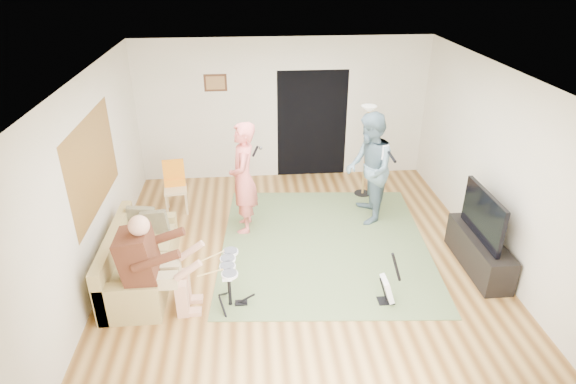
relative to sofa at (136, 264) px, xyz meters
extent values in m
plane|color=brown|center=(2.28, 0.29, -0.25)|extent=(6.00, 6.00, 0.00)
plane|color=white|center=(2.28, 0.29, 2.45)|extent=(6.00, 6.00, 0.00)
plane|color=olive|center=(-0.46, 0.49, 1.30)|extent=(0.00, 2.05, 2.05)
plane|color=black|center=(2.83, 3.28, 0.80)|extent=(2.10, 0.00, 2.10)
cube|color=#3F2314|center=(1.03, 3.28, 1.65)|extent=(0.42, 0.03, 0.32)
cube|color=#556940|center=(2.70, 0.67, -0.24)|extent=(3.38, 3.71, 0.02)
cube|color=#A38D51|center=(0.08, 0.00, -0.06)|extent=(0.76, 1.51, 0.37)
cube|color=#A38D51|center=(-0.24, 0.00, 0.13)|extent=(0.14, 1.87, 0.76)
cube|color=#A38D51|center=(0.08, 0.84, 0.02)|extent=(0.76, 0.18, 0.53)
cube|color=#A38D51|center=(0.08, -0.84, 0.02)|extent=(0.76, 0.18, 0.53)
cube|color=#4D2415|center=(0.23, -0.65, 0.56)|extent=(0.38, 0.49, 0.63)
sphere|color=tan|center=(0.30, -0.65, 0.98)|extent=(0.25, 0.25, 0.25)
cylinder|color=black|center=(1.28, -0.65, 0.07)|extent=(0.04, 0.04, 0.61)
cube|color=white|center=(1.28, -0.65, 0.37)|extent=(0.12, 0.61, 0.04)
imported|color=#E56863|center=(1.49, 1.24, 0.65)|extent=(0.46, 0.67, 1.81)
imported|color=slate|center=(3.51, 1.39, 0.67)|extent=(0.76, 0.94, 1.84)
cube|color=black|center=(3.28, -0.76, -0.24)|extent=(0.21, 0.17, 0.03)
cube|color=white|center=(3.28, -0.76, -0.04)|extent=(0.16, 0.24, 0.32)
cylinder|color=black|center=(3.36, -0.76, 0.29)|extent=(0.17, 0.04, 0.42)
cylinder|color=black|center=(3.67, 2.29, -0.24)|extent=(0.30, 0.30, 0.03)
cylinder|color=tan|center=(3.67, 2.29, 0.57)|extent=(0.04, 0.04, 1.60)
cone|color=white|center=(3.67, 2.29, 1.39)|extent=(0.27, 0.27, 0.11)
cube|color=#CCB584|center=(0.32, 1.94, 0.15)|extent=(0.42, 0.42, 0.04)
cube|color=orange|center=(0.32, 2.11, 0.45)|extent=(0.37, 0.12, 0.38)
cube|color=black|center=(4.78, -0.11, 0.00)|extent=(0.40, 1.40, 0.50)
cube|color=black|center=(4.73, -0.11, 0.60)|extent=(0.06, 1.10, 0.69)
camera|label=1|loc=(1.60, -5.54, 3.82)|focal=30.00mm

